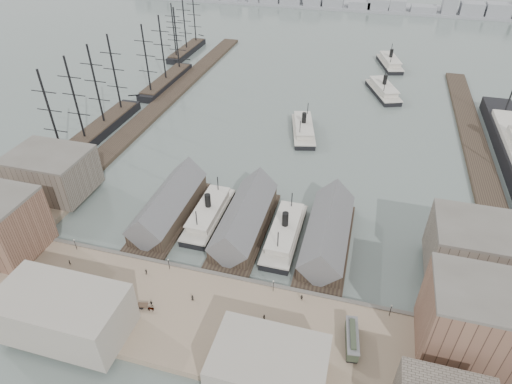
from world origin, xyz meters
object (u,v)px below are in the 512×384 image
(horse_cart_center, at_px, (148,308))
(horse_cart_right, at_px, (290,334))
(ferry_docked_west, at_px, (209,213))
(tram, at_px, (352,340))
(horse_cart_left, at_px, (96,285))

(horse_cart_center, relative_size, horse_cart_right, 1.02)
(ferry_docked_west, xyz_separation_m, tram, (49.47, -37.02, 1.44))
(tram, relative_size, horse_cart_left, 2.31)
(horse_cart_right, bearing_deg, tram, -101.16)
(horse_cart_left, xyz_separation_m, horse_cart_right, (53.38, -1.29, 0.05))
(horse_cart_left, relative_size, horse_cart_right, 0.97)
(ferry_docked_west, height_order, horse_cart_right, ferry_docked_west)
(horse_cart_left, bearing_deg, horse_cart_center, -94.50)
(horse_cart_left, distance_m, horse_cart_center, 17.51)
(ferry_docked_west, relative_size, horse_cart_center, 6.00)
(ferry_docked_west, bearing_deg, horse_cart_right, -47.67)
(ferry_docked_west, distance_m, horse_cart_left, 41.53)
(horse_cart_center, bearing_deg, tram, -97.88)
(tram, bearing_deg, horse_cart_left, 172.81)
(horse_cart_left, bearing_deg, horse_cart_right, -85.03)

